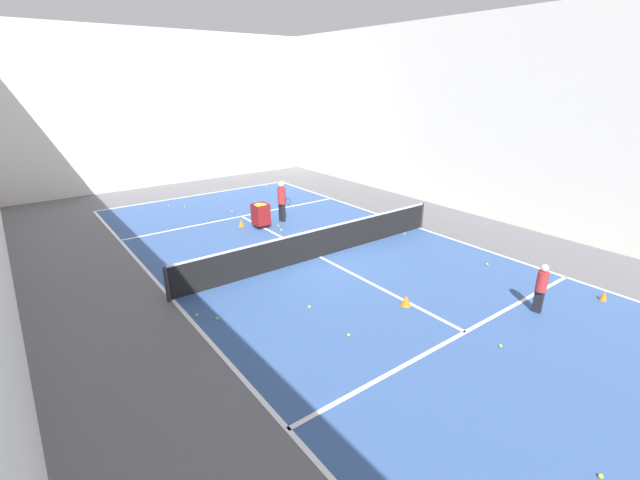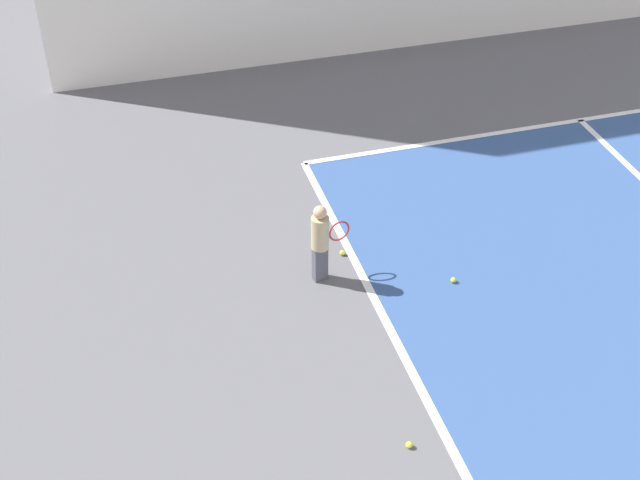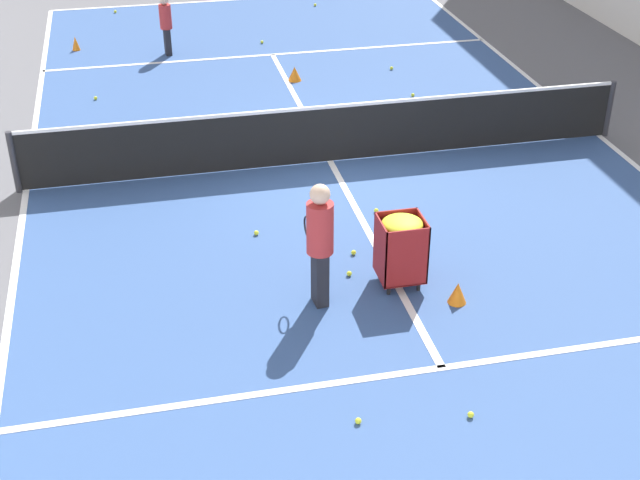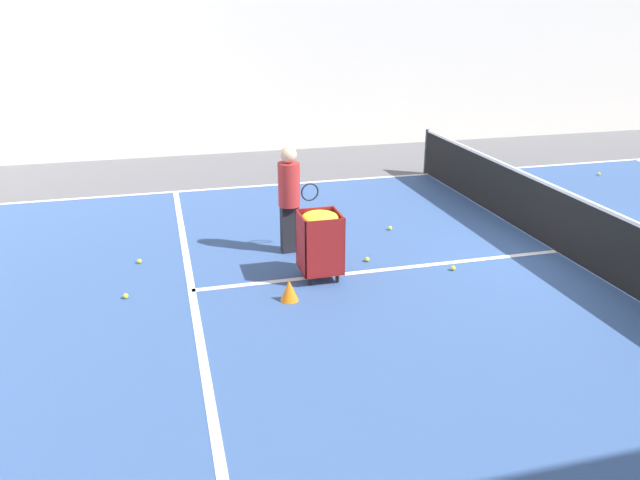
% 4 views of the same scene
% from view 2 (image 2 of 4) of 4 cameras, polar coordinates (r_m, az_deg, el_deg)
% --- Properties ---
extents(line_baseline_near, '(9.65, 0.10, 0.00)m').
position_cam_2_polar(line_baseline_near, '(9.57, 6.83, -10.12)').
color(line_baseline_near, white).
rests_on(line_baseline_near, ground).
extents(player_near_baseline, '(0.28, 0.54, 1.08)m').
position_cam_2_polar(player_near_baseline, '(10.58, 0.07, 0.14)').
color(player_near_baseline, '#4C4C56').
rests_on(player_near_baseline, ground).
extents(tennis_ball_1, '(0.07, 0.07, 0.07)m').
position_cam_2_polar(tennis_ball_1, '(9.12, 5.72, -12.91)').
color(tennis_ball_1, yellow).
rests_on(tennis_ball_1, ground).
extents(tennis_ball_2, '(0.07, 0.07, 0.07)m').
position_cam_2_polar(tennis_ball_2, '(11.30, 1.43, -0.82)').
color(tennis_ball_2, yellow).
rests_on(tennis_ball_2, ground).
extents(tennis_ball_6, '(0.07, 0.07, 0.07)m').
position_cam_2_polar(tennis_ball_6, '(11.00, 8.53, -2.55)').
color(tennis_ball_6, yellow).
rests_on(tennis_ball_6, ground).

